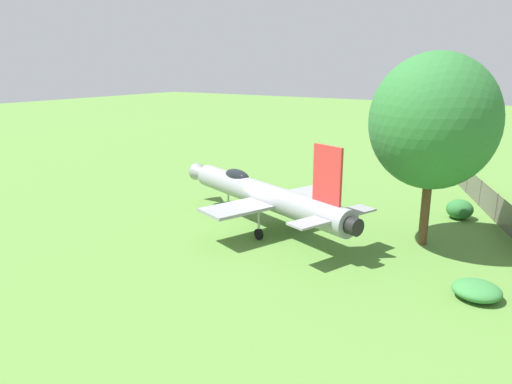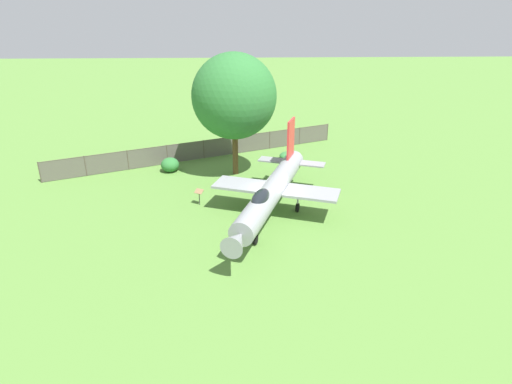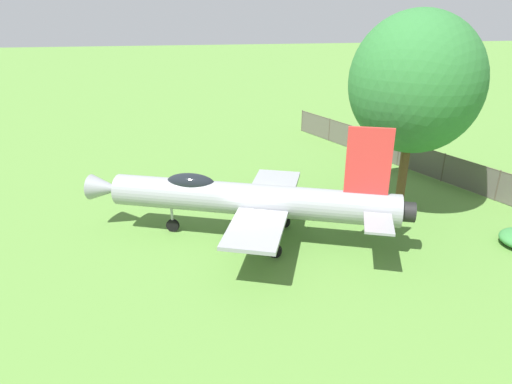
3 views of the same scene
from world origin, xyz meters
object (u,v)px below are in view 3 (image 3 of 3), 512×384
(shade_tree, at_px, (415,83))
(info_plaque, at_px, (277,179))
(display_jet, at_px, (245,198))
(shrub_near_fence, at_px, (373,160))

(shade_tree, relative_size, info_plaque, 8.51)
(display_jet, distance_m, info_plaque, 5.53)
(info_plaque, bearing_deg, shrub_near_fence, 113.66)
(display_jet, distance_m, shade_tree, 9.84)
(display_jet, bearing_deg, shrub_near_fence, -119.94)
(display_jet, relative_size, shrub_near_fence, 8.98)
(shrub_near_fence, height_order, info_plaque, shrub_near_fence)
(display_jet, height_order, shrub_near_fence, display_jet)
(display_jet, relative_size, info_plaque, 12.29)
(shrub_near_fence, distance_m, info_plaque, 7.46)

